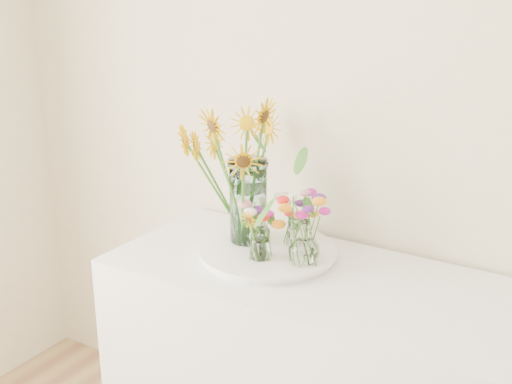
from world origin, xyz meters
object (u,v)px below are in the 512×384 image
tray (268,253)px  small_vase_a (260,245)px  mason_jar (248,201)px  small_vase_b (304,242)px  small_vase_c (297,230)px

tray → small_vase_a: 0.11m
tray → small_vase_a: small_vase_a is taller
mason_jar → small_vase_b: mason_jar is taller
tray → small_vase_c: bearing=55.5°
tray → small_vase_b: 0.18m
tray → small_vase_c: 0.13m
mason_jar → small_vase_a: 0.18m
mason_jar → tray: bearing=-15.7°
tray → small_vase_b: (0.15, -0.03, 0.08)m
small_vase_c → tray: bearing=-124.5°
small_vase_b → tray: bearing=168.5°
small_vase_a → small_vase_c: size_ratio=1.02×
tray → small_vase_a: (0.02, -0.08, 0.07)m
mason_jar → small_vase_a: mason_jar is taller
small_vase_a → small_vase_b: (0.13, 0.05, 0.02)m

